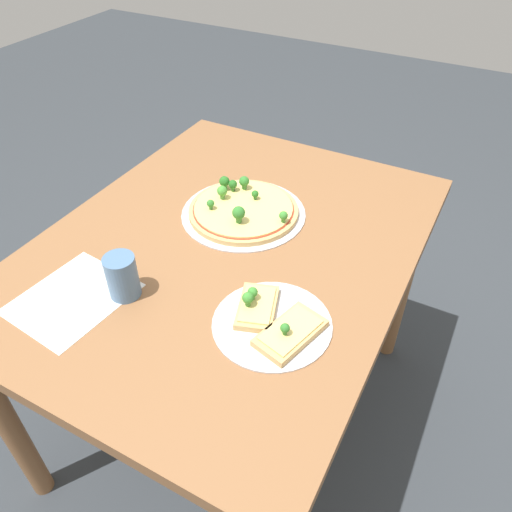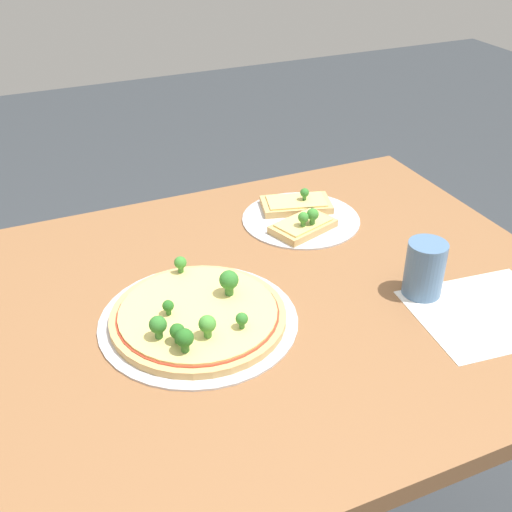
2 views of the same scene
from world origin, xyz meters
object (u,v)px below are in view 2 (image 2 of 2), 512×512
Objects in this scene: dining_table at (261,339)px; pizza_tray_whole at (198,316)px; drinking_cup at (425,269)px; pizza_tray_slice at (300,215)px.

pizza_tray_whole reaches higher than dining_table.
pizza_tray_whole is 3.24× the size of drinking_cup.
pizza_tray_whole is at bearing 11.16° from dining_table.
drinking_cup is at bearing 102.43° from pizza_tray_slice.
pizza_tray_slice is at bearing -130.58° from dining_table.
drinking_cup reaches higher than pizza_tray_slice.
dining_table is 10.95× the size of drinking_cup.
pizza_tray_whole reaches higher than pizza_tray_slice.
pizza_tray_whole is at bearing 38.06° from pizza_tray_slice.
drinking_cup reaches higher than dining_table.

